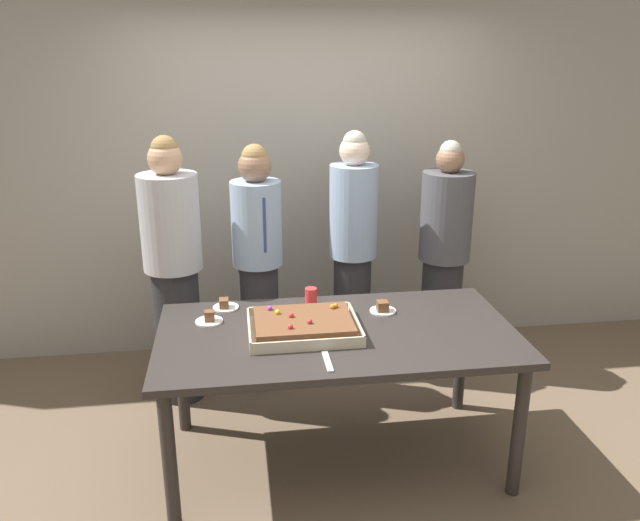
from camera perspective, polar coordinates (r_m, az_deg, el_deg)
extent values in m
plane|color=brown|center=(3.79, 1.47, -17.41)|extent=(12.00, 12.00, 0.00)
cube|color=#9E998E|center=(4.70, -1.61, 9.78)|extent=(8.00, 0.12, 3.00)
cube|color=#2D2826|center=(3.38, 1.58, -6.70)|extent=(1.91, 1.00, 0.04)
cylinder|color=#2D2826|center=(3.21, -13.49, -17.17)|extent=(0.07, 0.07, 0.76)
cylinder|color=#2D2826|center=(3.48, 17.58, -14.47)|extent=(0.07, 0.07, 0.76)
cylinder|color=#2D2826|center=(3.92, -12.45, -9.96)|extent=(0.07, 0.07, 0.76)
cylinder|color=#2D2826|center=(4.14, 12.68, -8.32)|extent=(0.07, 0.07, 0.76)
cube|color=beige|center=(3.36, -1.52, -6.39)|extent=(0.58, 0.46, 0.01)
cube|color=beige|center=(3.15, -1.05, -7.62)|extent=(0.58, 0.01, 0.05)
cube|color=beige|center=(3.56, -1.94, -4.39)|extent=(0.58, 0.01, 0.05)
cube|color=beige|center=(3.33, -6.44, -6.16)|extent=(0.01, 0.46, 0.05)
cube|color=beige|center=(3.39, 3.31, -5.62)|extent=(0.01, 0.46, 0.05)
cube|color=brown|center=(3.35, -1.52, -5.77)|extent=(0.51, 0.39, 0.07)
sphere|color=red|center=(3.21, -2.70, -6.01)|extent=(0.03, 0.03, 0.03)
sphere|color=orange|center=(3.46, 1.41, -4.12)|extent=(0.03, 0.03, 0.03)
sphere|color=purple|center=(3.44, -4.57, -4.33)|extent=(0.03, 0.03, 0.03)
sphere|color=yellow|center=(3.39, -3.87, -4.69)|extent=(0.03, 0.03, 0.03)
sphere|color=orange|center=(3.45, 1.13, -4.21)|extent=(0.03, 0.03, 0.03)
sphere|color=red|center=(3.34, -2.63, -4.98)|extent=(0.03, 0.03, 0.03)
sphere|color=red|center=(3.27, -0.94, -5.56)|extent=(0.03, 0.03, 0.03)
cylinder|color=white|center=(3.53, -10.02, -5.44)|extent=(0.15, 0.15, 0.01)
cube|color=brown|center=(3.51, -9.98, -4.96)|extent=(0.05, 0.05, 0.06)
cylinder|color=white|center=(3.63, 5.72, -4.56)|extent=(0.15, 0.15, 0.01)
cube|color=brown|center=(3.61, 5.68, -4.12)|extent=(0.06, 0.07, 0.06)
cylinder|color=white|center=(3.69, -8.53, -4.23)|extent=(0.15, 0.15, 0.01)
cube|color=brown|center=(3.68, -8.70, -3.83)|extent=(0.05, 0.07, 0.05)
cylinder|color=red|center=(3.69, -0.82, -3.25)|extent=(0.07, 0.07, 0.10)
cube|color=silver|center=(3.06, 0.70, -9.15)|extent=(0.03, 0.20, 0.01)
cylinder|color=#28282D|center=(4.32, -5.46, -5.84)|extent=(0.26, 0.26, 0.88)
cylinder|color=#93ADCC|center=(4.08, -5.77, 3.37)|extent=(0.33, 0.33, 0.55)
cube|color=navy|center=(3.92, -5.20, 3.19)|extent=(0.04, 0.02, 0.35)
sphere|color=#8C664C|center=(3.99, -5.94, 8.50)|extent=(0.21, 0.21, 0.21)
sphere|color=olive|center=(3.98, -5.97, 9.31)|extent=(0.16, 0.16, 0.16)
cylinder|color=#28282D|center=(4.25, -12.66, -6.47)|extent=(0.29, 0.29, 0.91)
cylinder|color=#B2B2B7|center=(3.99, -13.43, 3.39)|extent=(0.37, 0.37, 0.60)
sphere|color=tan|center=(3.91, -13.87, 8.97)|extent=(0.21, 0.21, 0.21)
sphere|color=olive|center=(3.90, -13.94, 9.79)|extent=(0.16, 0.16, 0.16)
cylinder|color=#28282D|center=(4.52, 2.89, -4.75)|extent=(0.26, 0.26, 0.86)
cylinder|color=#93ADCC|center=(4.28, 3.05, 4.48)|extent=(0.33, 0.33, 0.63)
sphere|color=beige|center=(4.19, 3.15, 9.88)|extent=(0.20, 0.20, 0.20)
sphere|color=#B2A899|center=(4.19, 3.16, 10.64)|extent=(0.16, 0.16, 0.16)
cylinder|color=#28282D|center=(4.65, 10.82, -4.65)|extent=(0.29, 0.29, 0.83)
cylinder|color=#4C4C51|center=(4.42, 11.39, 3.94)|extent=(0.36, 0.36, 0.61)
sphere|color=#8C664C|center=(4.34, 11.72, 8.97)|extent=(0.19, 0.19, 0.19)
sphere|color=#B2A899|center=(4.33, 11.77, 9.65)|extent=(0.15, 0.15, 0.15)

